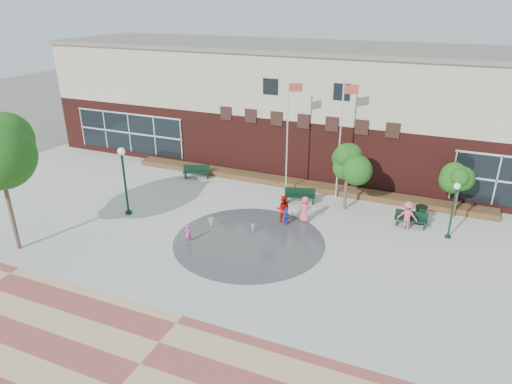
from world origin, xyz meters
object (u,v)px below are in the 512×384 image
at_px(bench_left, 197,174).
at_px(trash_can, 421,215).
at_px(flagpole_left, 288,132).
at_px(child_splash, 188,234).
at_px(flagpole_right, 341,134).

bearing_deg(bench_left, trash_can, -26.08).
bearing_deg(flagpole_left, child_splash, -131.30).
xyz_separation_m(flagpole_left, child_splash, (-2.80, -8.34, -3.95)).
height_order(flagpole_right, child_splash, flagpole_right).
xyz_separation_m(flagpole_left, flagpole_right, (3.29, 0.84, 0.03)).
bearing_deg(bench_left, flagpole_left, -24.13).
bearing_deg(bench_left, flagpole_right, -18.80).
xyz_separation_m(flagpole_left, trash_can, (8.80, -0.93, -3.89)).
bearing_deg(child_splash, flagpole_left, -137.86).
bearing_deg(flagpole_right, trash_can, -33.87).
bearing_deg(trash_can, child_splash, -147.42).
height_order(flagpole_left, flagpole_right, flagpole_right).
xyz_separation_m(bench_left, child_splash, (4.43, -8.65, 0.19)).
bearing_deg(child_splash, flagpole_right, -152.88).
relative_size(bench_left, child_splash, 1.99).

